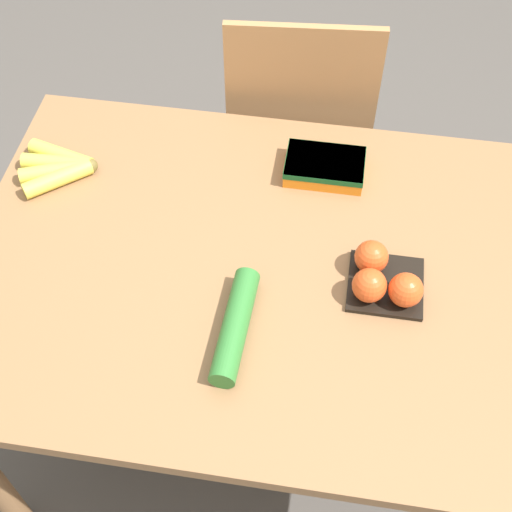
{
  "coord_description": "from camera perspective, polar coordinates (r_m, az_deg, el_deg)",
  "views": [
    {
      "loc": [
        0.14,
        -0.89,
        1.95
      ],
      "look_at": [
        0.0,
        0.0,
        0.79
      ],
      "focal_mm": 50.0,
      "sensor_mm": 36.0,
      "label": 1
    }
  ],
  "objects": [
    {
      "name": "ground_plane",
      "position": [
        2.15,
        0.0,
        -12.87
      ],
      "size": [
        12.0,
        12.0,
        0.0
      ],
      "primitive_type": "plane",
      "color": "#4C4742"
    },
    {
      "name": "banana_bunch",
      "position": [
        1.72,
        -15.47,
        6.88
      ],
      "size": [
        0.18,
        0.18,
        0.04
      ],
      "color": "brown",
      "rests_on": "dining_table"
    },
    {
      "name": "dining_table",
      "position": [
        1.58,
        0.0,
        -2.96
      ],
      "size": [
        1.24,
        0.91,
        0.76
      ],
      "color": "olive",
      "rests_on": "ground_plane"
    },
    {
      "name": "tomato_pack",
      "position": [
        1.45,
        10.1,
        -1.79
      ],
      "size": [
        0.15,
        0.15,
        0.08
      ],
      "color": "black",
      "rests_on": "dining_table"
    },
    {
      "name": "cucumber_near",
      "position": [
        1.38,
        -1.67,
        -5.59
      ],
      "size": [
        0.06,
        0.25,
        0.05
      ],
      "color": "#2D702D",
      "rests_on": "dining_table"
    },
    {
      "name": "chair",
      "position": [
        2.12,
        3.37,
        9.18
      ],
      "size": [
        0.45,
        0.44,
        0.97
      ],
      "rotation": [
        0.0,
        0.0,
        3.23
      ],
      "color": "#A87547",
      "rests_on": "ground_plane"
    },
    {
      "name": "carrot_bag",
      "position": [
        1.66,
        5.52,
        7.2
      ],
      "size": [
        0.18,
        0.12,
        0.04
      ],
      "color": "orange",
      "rests_on": "dining_table"
    }
  ]
}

